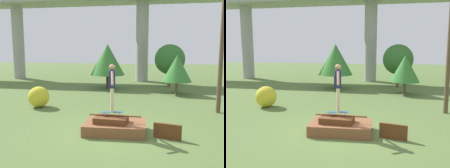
% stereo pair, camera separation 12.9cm
% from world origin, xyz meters
% --- Properties ---
extents(ground_plane, '(80.00, 80.00, 0.00)m').
position_xyz_m(ground_plane, '(0.00, 0.00, 0.00)').
color(ground_plane, '#567038').
extents(scrap_pile, '(2.20, 1.48, 0.64)m').
position_xyz_m(scrap_pile, '(-0.02, -0.01, 0.23)').
color(scrap_pile, brown).
rests_on(scrap_pile, ground_plane).
extents(scrap_plank_loose, '(0.91, 0.31, 0.51)m').
position_xyz_m(scrap_plank_loose, '(1.79, -0.30, 0.25)').
color(scrap_plank_loose, '#5B3319').
rests_on(scrap_plank_loose, ground_plane).
extents(skateboard, '(0.77, 0.35, 0.09)m').
position_xyz_m(skateboard, '(-0.12, 0.06, 0.72)').
color(skateboard, '#23517F').
rests_on(skateboard, scrap_pile).
extents(skater, '(0.33, 1.16, 1.68)m').
position_xyz_m(skater, '(-0.12, 0.06, 1.71)').
color(skater, '#C6B78E').
rests_on(skater, skateboard).
extents(highway_overpass, '(44.00, 3.61, 7.64)m').
position_xyz_m(highway_overpass, '(0.00, 14.33, 6.53)').
color(highway_overpass, '#9E9E99').
rests_on(highway_overpass, ground_plane).
extents(utility_pole, '(1.30, 0.20, 6.42)m').
position_xyz_m(utility_pole, '(4.23, 3.61, 3.33)').
color(utility_pole, brown).
rests_on(utility_pole, ground_plane).
extents(tree_behind_left, '(2.30, 2.30, 3.27)m').
position_xyz_m(tree_behind_left, '(2.32, 11.24, 2.12)').
color(tree_behind_left, brown).
rests_on(tree_behind_left, ground_plane).
extents(tree_behind_right, '(2.50, 2.50, 3.28)m').
position_xyz_m(tree_behind_right, '(-2.19, 9.51, 2.15)').
color(tree_behind_right, '#4C3823').
rests_on(tree_behind_right, ground_plane).
extents(tree_mid_back, '(1.88, 1.88, 2.55)m').
position_xyz_m(tree_mid_back, '(2.65, 8.07, 1.68)').
color(tree_mid_back, brown).
rests_on(tree_mid_back, ground_plane).
extents(bush_yellow_flowering, '(1.06, 1.06, 1.06)m').
position_xyz_m(bush_yellow_flowering, '(-4.45, 3.11, 0.53)').
color(bush_yellow_flowering, gold).
rests_on(bush_yellow_flowering, ground_plane).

